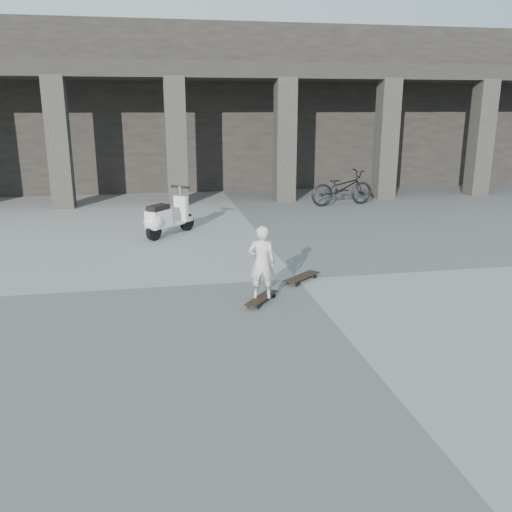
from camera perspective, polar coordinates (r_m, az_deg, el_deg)
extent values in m
plane|color=#535351|center=(10.09, 4.36, -2.43)|extent=(90.00, 90.00, 0.00)
cube|color=black|center=(23.41, -4.60, 15.21)|extent=(28.00, 6.00, 6.00)
cube|color=black|center=(19.07, -3.18, 18.78)|extent=(28.00, 2.80, 0.50)
cube|color=#2A2823|center=(18.03, -20.04, 11.09)|extent=(0.65, 0.65, 4.00)
cube|color=#2A2823|center=(17.82, -8.42, 11.80)|extent=(0.65, 0.65, 4.00)
cube|color=#2A2823|center=(18.32, 3.06, 12.04)|extent=(0.65, 0.65, 4.00)
cube|color=#2A2823|center=(19.47, 13.56, 11.84)|extent=(0.65, 0.65, 4.00)
cube|color=#2A2823|center=(21.17, 22.61, 11.36)|extent=(0.65, 0.65, 4.00)
cube|color=black|center=(8.87, 0.60, -4.42)|extent=(0.68, 0.80, 0.02)
cube|color=#B2B2B7|center=(9.14, 1.43, -4.06)|extent=(0.17, 0.14, 0.03)
cube|color=#B2B2B7|center=(8.63, -0.29, -5.25)|extent=(0.17, 0.14, 0.03)
cylinder|color=black|center=(9.18, 0.93, -4.03)|extent=(0.06, 0.07, 0.06)
cylinder|color=black|center=(9.10, 1.94, -4.20)|extent=(0.06, 0.07, 0.06)
cylinder|color=black|center=(8.68, -0.81, -5.21)|extent=(0.06, 0.07, 0.06)
cylinder|color=black|center=(8.60, 0.24, -5.40)|extent=(0.06, 0.07, 0.06)
cube|color=black|center=(9.95, 4.85, -2.17)|extent=(0.78, 0.71, 0.02)
cube|color=#B2B2B7|center=(10.20, 5.77, -2.00)|extent=(0.16, 0.18, 0.03)
cube|color=#B2B2B7|center=(9.73, 3.87, -2.82)|extent=(0.16, 0.18, 0.03)
cylinder|color=black|center=(10.25, 5.32, -1.96)|extent=(0.08, 0.07, 0.07)
cylinder|color=black|center=(10.15, 6.22, -2.15)|extent=(0.08, 0.07, 0.07)
cylinder|color=black|center=(9.78, 3.41, -2.77)|extent=(0.08, 0.07, 0.07)
cylinder|color=black|center=(9.68, 4.33, -2.99)|extent=(0.08, 0.07, 0.07)
imported|color=beige|center=(8.68, 0.61, -0.66)|extent=(0.48, 0.36, 1.20)
cylinder|color=black|center=(14.06, -7.28, 3.56)|extent=(0.38, 0.40, 0.44)
cylinder|color=black|center=(13.13, -10.70, 2.56)|extent=(0.38, 0.40, 0.44)
cube|color=silver|center=(13.60, -8.85, 3.38)|extent=(0.66, 0.68, 0.08)
cube|color=silver|center=(13.21, -10.21, 3.88)|extent=(0.67, 0.69, 0.42)
sphere|color=silver|center=(13.08, -10.75, 3.60)|extent=(0.46, 0.46, 0.46)
cube|color=black|center=(13.16, -10.27, 5.06)|extent=(0.58, 0.60, 0.11)
cube|color=silver|center=(13.82, -7.90, 4.96)|extent=(0.35, 0.33, 0.64)
cube|color=silver|center=(14.04, -7.29, 3.91)|extent=(0.34, 0.35, 0.13)
cylinder|color=#B2B2B7|center=(13.75, -7.96, 6.63)|extent=(0.14, 0.14, 0.33)
cylinder|color=black|center=(13.73, -7.99, 7.22)|extent=(0.45, 0.42, 0.07)
sphere|color=white|center=(13.82, -7.77, 6.13)|extent=(0.13, 0.13, 0.13)
imported|color=black|center=(17.78, 9.05, 7.10)|extent=(2.23, 1.06, 1.13)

